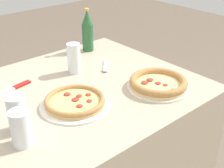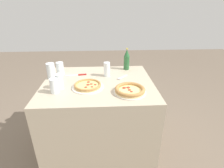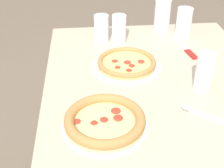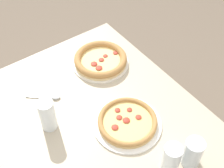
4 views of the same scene
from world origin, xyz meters
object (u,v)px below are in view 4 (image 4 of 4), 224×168
at_px(pizza_margherita, 127,122).
at_px(glass_red_wine, 48,116).
at_px(glass_orange_juice, 171,160).
at_px(spoon, 48,97).
at_px(glass_lemonade, 192,153).
at_px(pizza_veggie, 101,60).

bearing_deg(pizza_margherita, glass_red_wine, -124.78).
distance_m(glass_red_wine, glass_orange_juice, 0.49).
height_order(glass_red_wine, spoon, glass_red_wine).
height_order(glass_lemonade, spoon, glass_lemonade).
bearing_deg(glass_red_wine, glass_orange_juice, 32.03).
distance_m(pizza_margherita, glass_orange_juice, 0.24).
xyz_separation_m(pizza_margherita, spoon, (-0.31, -0.19, -0.01)).
bearing_deg(glass_red_wine, glass_lemonade, 37.60).
bearing_deg(pizza_veggie, glass_red_wine, -64.02).
bearing_deg(glass_red_wine, pizza_margherita, 55.22).
distance_m(glass_lemonade, spoon, 0.64).
height_order(pizza_veggie, glass_orange_juice, glass_orange_juice).
bearing_deg(glass_red_wine, spoon, 154.75).
relative_size(pizza_margherita, glass_orange_juice, 2.11).
xyz_separation_m(pizza_veggie, glass_red_wine, (0.18, -0.37, 0.04)).
bearing_deg(glass_orange_juice, pizza_veggie, 169.51).
height_order(glass_red_wine, glass_orange_juice, glass_red_wine).
bearing_deg(pizza_margherita, glass_lemonade, 17.78).
xyz_separation_m(glass_lemonade, glass_orange_juice, (-0.03, -0.08, 0.00)).
bearing_deg(spoon, glass_orange_juice, 19.38).
relative_size(pizza_veggie, spoon, 2.07).
distance_m(pizza_veggie, glass_orange_juice, 0.61).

